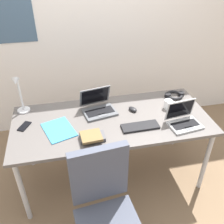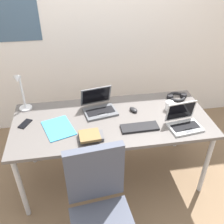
# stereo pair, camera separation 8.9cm
# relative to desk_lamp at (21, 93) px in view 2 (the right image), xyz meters

# --- Properties ---
(ground_plane) EXTENTS (12.00, 12.00, 0.00)m
(ground_plane) POSITION_rel_desk_lamp_xyz_m (0.80, -0.28, -0.94)
(ground_plane) COLOR #7A6047
(wall_back) EXTENTS (6.00, 0.13, 2.60)m
(wall_back) POSITION_rel_desk_lamp_xyz_m (0.80, 0.82, 0.36)
(wall_back) COLOR silver
(wall_back) RESTS_ON ground_plane
(desk) EXTENTS (1.80, 0.80, 0.74)m
(desk) POSITION_rel_desk_lamp_xyz_m (0.80, -0.28, -0.25)
(desk) COLOR #595451
(desk) RESTS_ON ground_plane
(desk_lamp) EXTENTS (0.12, 0.18, 0.40)m
(desk_lamp) POSITION_rel_desk_lamp_xyz_m (0.00, 0.00, 0.00)
(desk_lamp) COLOR silver
(desk_lamp) RESTS_ON desk
(laptop_by_keyboard) EXTENTS (0.34, 0.32, 0.22)m
(laptop_by_keyboard) POSITION_rel_desk_lamp_xyz_m (0.70, -0.12, -0.15)
(laptop_by_keyboard) COLOR #515459
(laptop_by_keyboard) RESTS_ON desk
(laptop_mid_desk) EXTENTS (0.30, 0.25, 0.21)m
(laptop_mid_desk) POSITION_rel_desk_lamp_xyz_m (1.40, -0.48, -0.15)
(laptop_mid_desk) COLOR #B7BABC
(laptop_mid_desk) RESTS_ON desk
(external_keyboard) EXTENTS (0.33, 0.13, 0.02)m
(external_keyboard) POSITION_rel_desk_lamp_xyz_m (1.02, -0.45, -0.19)
(external_keyboard) COLOR black
(external_keyboard) RESTS_ON desk
(computer_mouse) EXTENTS (0.09, 0.11, 0.03)m
(computer_mouse) POSITION_rel_desk_lamp_xyz_m (1.02, -0.18, -0.18)
(computer_mouse) COLOR black
(computer_mouse) RESTS_ON desk
(cell_phone) EXTENTS (0.12, 0.15, 0.01)m
(cell_phone) POSITION_rel_desk_lamp_xyz_m (0.02, -0.22, -0.19)
(cell_phone) COLOR black
(cell_phone) RESTS_ON desk
(headphones) EXTENTS (0.21, 0.18, 0.04)m
(headphones) POSITION_rel_desk_lamp_xyz_m (1.52, -0.01, -0.18)
(headphones) COLOR black
(headphones) RESTS_ON desk
(book_stack) EXTENTS (0.21, 0.17, 0.05)m
(book_stack) POSITION_rel_desk_lamp_xyz_m (0.58, -0.52, -0.17)
(book_stack) COLOR #4C4C51
(book_stack) RESTS_ON desk
(paper_folder_mid_desk) EXTENTS (0.32, 0.37, 0.01)m
(paper_folder_mid_desk) POSITION_rel_desk_lamp_xyz_m (0.32, -0.34, -0.19)
(paper_folder_mid_desk) COLOR #338CC6
(paper_folder_mid_desk) RESTS_ON desk
(coffee_mug) EXTENTS (0.11, 0.08, 0.09)m
(coffee_mug) POSITION_rel_desk_lamp_xyz_m (1.37, -0.21, -0.15)
(coffee_mug) COLOR white
(coffee_mug) RESTS_ON desk
(office_chair) EXTENTS (0.52, 0.56, 0.97)m
(office_chair) POSITION_rel_desk_lamp_xyz_m (0.59, -1.06, -0.54)
(office_chair) COLOR black
(office_chair) RESTS_ON ground_plane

